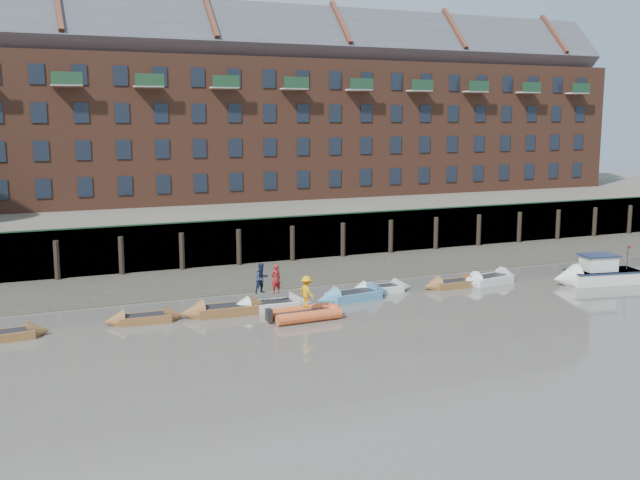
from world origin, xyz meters
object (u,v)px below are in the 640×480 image
rowboat_3 (270,306)px  rowboat_6 (453,284)px  rowboat_1 (145,318)px  person_rower_a (276,279)px  person_rib_crew (307,292)px  rib_tender (307,313)px  rowboat_2 (226,310)px  rowboat_4 (354,296)px  rowboat_0 (5,336)px  rowboat_7 (489,279)px  rowboat_5 (380,289)px  motor_launch (590,274)px  person_rower_b (262,278)px

rowboat_3 → rowboat_6: rowboat_3 is taller
rowboat_1 → rowboat_3: rowboat_3 is taller
person_rower_a → person_rib_crew: 2.55m
rowboat_6 → rib_tender: rowboat_6 is taller
rowboat_3 → rowboat_6: bearing=5.7°
rowboat_2 → rowboat_4: bearing=2.9°
rowboat_0 → person_rib_crew: (14.33, -2.28, 1.24)m
rowboat_0 → rowboat_7: (28.06, 1.02, 0.04)m
rowboat_5 → person_rib_crew: (-6.25, -3.77, 1.24)m
rowboat_0 → person_rower_a: (13.53, 0.12, 1.51)m
rowboat_4 → motor_launch: bearing=-16.0°
person_rib_crew → rowboat_0: bearing=66.5°
motor_launch → person_rower_b: size_ratio=3.59×
rowboat_0 → motor_launch: bearing=-8.0°
rowboat_5 → person_rower_b: (-7.74, -1.04, 1.53)m
rowboat_5 → rowboat_6: rowboat_6 is taller
rowboat_4 → rib_tender: size_ratio=1.27×
rowboat_3 → person_rower_a: person_rower_a is taller
rowboat_5 → person_rib_crew: bearing=-148.3°
rowboat_3 → rowboat_6: (12.11, 0.75, -0.03)m
rowboat_3 → rowboat_4: size_ratio=0.96×
rowboat_1 → rowboat_6: size_ratio=0.98×
rowboat_2 → rowboat_7: 17.29m
motor_launch → person_rower_b: (-20.85, 2.07, 1.14)m
rowboat_5 → rowboat_7: size_ratio=0.84×
rowboat_2 → person_rower_b: size_ratio=2.99×
rowboat_3 → rowboat_7: (14.83, 0.81, 0.00)m
motor_launch → person_rower_a: size_ratio=3.70×
rowboat_0 → rowboat_2: bearing=-3.8°
rowboat_4 → person_rower_a: (-4.82, -0.37, 1.47)m
rowboat_6 → person_rower_b: (-12.48, -0.51, 1.53)m
rowboat_6 → rib_tender: (-10.95, -3.17, 0.08)m
rowboat_2 → rowboat_7: size_ratio=1.00×
rib_tender → rowboat_1: bearing=159.3°
rowboat_1 → rowboat_4: size_ratio=0.82×
rowboat_5 → person_rower_a: bearing=-168.4°
rowboat_4 → person_rower_a: 5.06m
rowboat_1 → rowboat_3: 6.68m
rib_tender → person_rower_b: person_rower_b is taller
rowboat_2 → person_rib_crew: person_rib_crew is taller
rib_tender → motor_launch: motor_launch is taller
rowboat_0 → person_rib_crew: person_rib_crew is taller
rowboat_2 → rowboat_5: 9.88m
rowboat_2 → rowboat_4: 7.58m
rowboat_0 → rib_tender: bearing=-14.0°
motor_launch → person_rib_crew: person_rib_crew is taller
rowboat_3 → person_rower_b: size_ratio=2.87×
rowboat_0 → person_rib_crew: 14.57m
rowboat_2 → person_rower_b: (2.06, 0.17, 1.49)m
rowboat_4 → rowboat_3: bearing=175.1°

